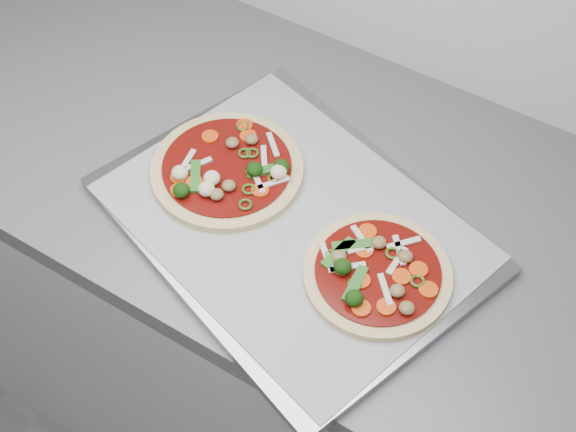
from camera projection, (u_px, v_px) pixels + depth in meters
The scene contains 6 objects.
base_cabinet at pixel (198, 281), 1.63m from camera, with size 3.60×0.60×0.86m, color #B9B9B7.
countertop at pixel (172, 127), 1.27m from camera, with size 3.60×0.60×0.04m, color slate.
baking_tray at pixel (292, 225), 1.12m from camera, with size 0.51×0.38×0.02m, color gray.
parchment at pixel (292, 221), 1.11m from camera, with size 0.49×0.35×0.00m, color #9B9BA0.
pizza_left at pixel (228, 170), 1.16m from camera, with size 0.27×0.27×0.04m.
pizza_right at pixel (376, 273), 1.05m from camera, with size 0.27×0.27×0.03m.
Camera 1 is at (0.62, 0.64, 1.81)m, focal length 50.00 mm.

